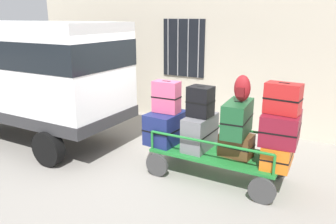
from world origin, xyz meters
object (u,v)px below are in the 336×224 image
Objects in this scene: suitcase_left_middle at (166,97)px; suitcase_midright_top at (283,98)px; suitcase_left_bottom at (166,127)px; suitcase_midright_middle at (281,127)px; suitcase_center_middle at (237,118)px; luggage_cart at (217,157)px; van at (31,69)px; suitcase_midright_bottom at (278,153)px; suitcase_midleft_middle at (200,101)px; backpack at (242,89)px; suitcase_center_bottom at (236,145)px; suitcase_midleft_bottom at (200,132)px.

suitcase_midright_top reaches higher than suitcase_left_middle.
suitcase_left_bottom is 2.11m from suitcase_midright_middle.
suitcase_left_bottom is 1.45m from suitcase_center_middle.
luggage_cart is 2.83× the size of suitcase_center_middle.
suitcase_midright_bottom is at bearing 2.37° from van.
van is at bearing -176.14° from suitcase_left_middle.
suitcase_left_middle reaches higher than suitcase_left_bottom.
suitcase_midright_top reaches higher than suitcase_left_bottom.
suitcase_midleft_middle is (4.08, 0.22, -0.29)m from van.
suitcase_midleft_middle is 0.72m from suitcase_center_middle.
van is 3.41m from suitcase_left_middle.
suitcase_midright_bottom is at bearing 0.79° from luggage_cart.
suitcase_midright_top is (0.70, -0.00, 0.43)m from suitcase_center_middle.
backpack is at bearing -1.74° from suitcase_midleft_middle.
suitcase_left_middle is at bearing 179.45° from suitcase_midleft_middle.
suitcase_left_middle is at bearing 177.97° from suitcase_center_middle.
suitcase_midleft_middle is at bearing 3.11° from van.
suitcase_left_bottom is 0.59m from suitcase_left_middle.
suitcase_center_bottom reaches higher than suitcase_midright_bottom.
backpack is at bearing -177.63° from suitcase_midright_bottom.
luggage_cart is at bearing 178.17° from backpack.
suitcase_midleft_middle is 0.94× the size of suitcase_center_bottom.
suitcase_midright_middle is 0.87m from backpack.
suitcase_midleft_middle is 0.96× the size of suitcase_midright_top.
backpack is at bearing -3.14° from suitcase_midleft_bottom.
suitcase_midright_top is at bearing -3.04° from suitcase_center_bottom.
suitcase_midright_bottom is at bearing -0.06° from suitcase_left_middle.
suitcase_center_middle is at bearing -5.36° from luggage_cart.
suitcase_midright_middle is at bearing 5.00° from suitcase_center_middle.
suitcase_midright_bottom is 1.01× the size of suitcase_midright_middle.
backpack reaches higher than luggage_cart.
suitcase_left_bottom is 0.91m from suitcase_midleft_middle.
suitcase_center_middle is at bearing -90.00° from suitcase_center_bottom.
van is at bearing -177.44° from suitcase_center_bottom.
van reaches higher than suitcase_left_middle.
suitcase_midright_top is 1.28× the size of backpack.
suitcase_midleft_bottom reaches higher than suitcase_left_bottom.
suitcase_left_middle is 1.41m from suitcase_center_middle.
luggage_cart is 0.53m from suitcase_midleft_bottom.
luggage_cart is 0.86m from suitcase_center_middle.
backpack is (-0.65, 0.02, 0.08)m from suitcase_midright_top.
suitcase_midright_middle is at bearing 1.03° from suitcase_left_bottom.
suitcase_center_bottom is at bearing 162.18° from backpack.
luggage_cart is at bearing -179.71° from suitcase_center_bottom.
suitcase_midleft_bottom is 1.43m from suitcase_midright_middle.
suitcase_midright_middle is at bearing 2.19° from suitcase_center_bottom.
suitcase_midleft_middle is 1.56m from suitcase_midright_bottom.
suitcase_left_middle is 0.91m from suitcase_midleft_bottom.
suitcase_midright_bottom is (1.39, -0.01, -0.12)m from suitcase_midleft_bottom.
backpack reaches higher than suitcase_midleft_bottom.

